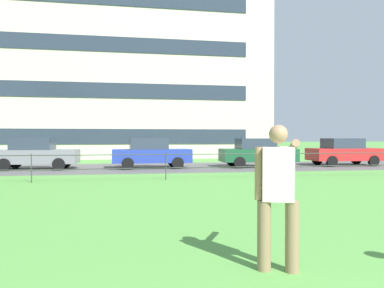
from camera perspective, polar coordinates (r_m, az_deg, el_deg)
The scene contains 8 objects.
street_strip at distance 19.95m, azimuth -5.74°, elevation -3.56°, with size 80.00×6.84×0.01m, color #565454.
park_fence at distance 13.93m, azimuth -3.98°, elevation -2.73°, with size 37.67×0.04×1.00m.
person_thrower at distance 4.54m, azimuth 12.92°, elevation -7.13°, with size 0.70×0.71×1.71m.
car_grey_far_left at distance 20.21m, azimuth -22.65°, elevation -1.37°, with size 4.06×1.92×1.54m.
car_blue_right at distance 19.53m, azimuth -6.27°, elevation -1.38°, with size 4.05×1.90×1.54m.
car_dark_green_left at distance 20.52m, azimuth 9.87°, elevation -1.28°, with size 4.05×1.90×1.54m.
car_red_far_right at distance 22.94m, azimuth 22.07°, elevation -1.10°, with size 4.02×1.85×1.54m.
apartment_building_background at distance 34.71m, azimuth -14.99°, elevation 9.70°, with size 28.99×12.95×13.75m.
Camera 1 is at (-1.41, -0.28, 1.56)m, focal length 35.16 mm.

